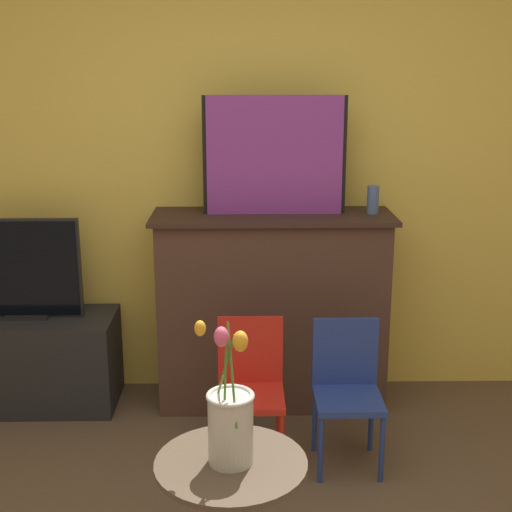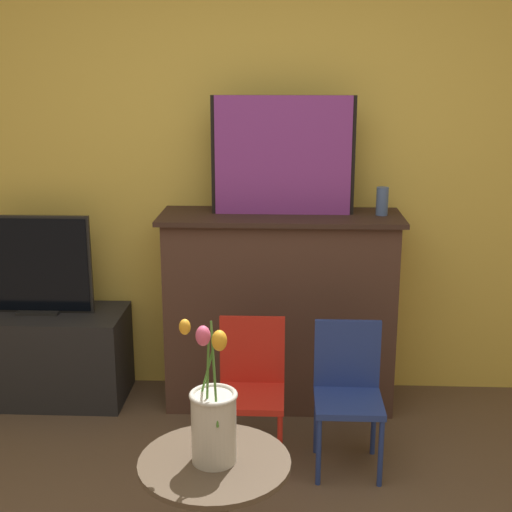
{
  "view_description": "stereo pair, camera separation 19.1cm",
  "coord_description": "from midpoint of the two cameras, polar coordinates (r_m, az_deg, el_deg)",
  "views": [
    {
      "loc": [
        -0.01,
        -1.82,
        1.83
      ],
      "look_at": [
        0.05,
        1.21,
        1.02
      ],
      "focal_mm": 50.0,
      "sensor_mm": 36.0,
      "label": 1
    },
    {
      "loc": [
        0.18,
        -1.82,
        1.83
      ],
      "look_at": [
        0.05,
        1.21,
        1.02
      ],
      "focal_mm": 50.0,
      "sensor_mm": 36.0,
      "label": 2
    }
  ],
  "objects": [
    {
      "name": "chair_red",
      "position": [
        3.41,
        -2.06,
        -10.07
      ],
      "size": [
        0.31,
        0.31,
        0.69
      ],
      "color": "red",
      "rests_on": "ground"
    },
    {
      "name": "mantel_candle",
      "position": [
        3.82,
        7.92,
        4.47
      ],
      "size": [
        0.06,
        0.06,
        0.15
      ],
      "color": "#4C6699",
      "rests_on": "fireplace_mantel"
    },
    {
      "name": "chair_blue",
      "position": [
        3.4,
        5.66,
        -10.18
      ],
      "size": [
        0.31,
        0.31,
        0.69
      ],
      "color": "navy",
      "rests_on": "ground"
    },
    {
      "name": "wall_back",
      "position": [
        3.98,
        -2.34,
        7.99
      ],
      "size": [
        8.0,
        0.06,
        2.7
      ],
      "color": "#EAC651",
      "rests_on": "ground"
    },
    {
      "name": "fireplace_mantel",
      "position": [
        3.92,
        -0.1,
        -4.12
      ],
      "size": [
        1.28,
        0.46,
        1.07
      ],
      "color": "#4C3328",
      "rests_on": "ground"
    },
    {
      "name": "painting",
      "position": [
        3.74,
        0.02,
        8.03
      ],
      "size": [
        0.75,
        0.03,
        0.62
      ],
      "color": "black",
      "rests_on": "fireplace_mantel"
    },
    {
      "name": "side_table",
      "position": [
        2.6,
        -4.21,
        -19.71
      ],
      "size": [
        0.52,
        0.52,
        0.54
      ],
      "color": "#4C3D2D",
      "rests_on": "ground"
    },
    {
      "name": "tv_monitor",
      "position": [
        4.03,
        -19.37,
        -1.08
      ],
      "size": [
        0.61,
        0.12,
        0.55
      ],
      "color": "black",
      "rests_on": "tv_stand"
    },
    {
      "name": "vase_tulips",
      "position": [
        2.42,
        -4.4,
        -13.06
      ],
      "size": [
        0.2,
        0.23,
        0.52
      ],
      "color": "beige",
      "rests_on": "side_table"
    },
    {
      "name": "tv_stand",
      "position": [
        4.2,
        -18.78,
        -7.95
      ],
      "size": [
        0.93,
        0.44,
        0.51
      ],
      "color": "#232326",
      "rests_on": "ground"
    }
  ]
}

